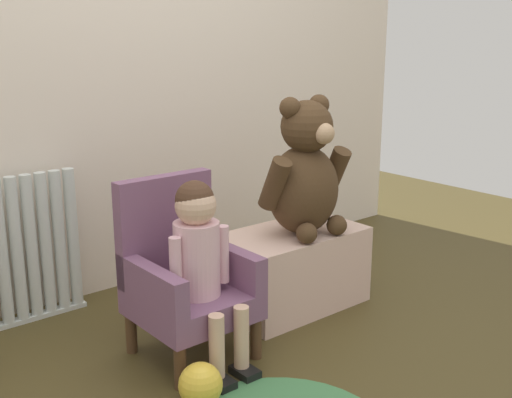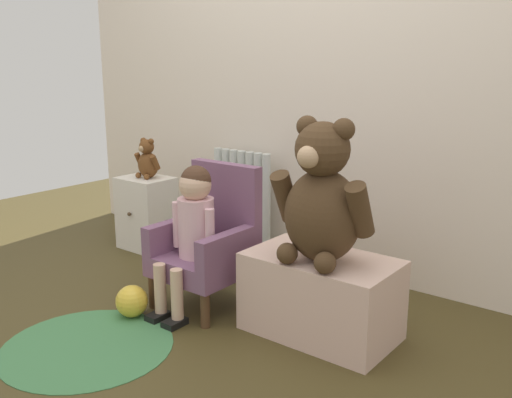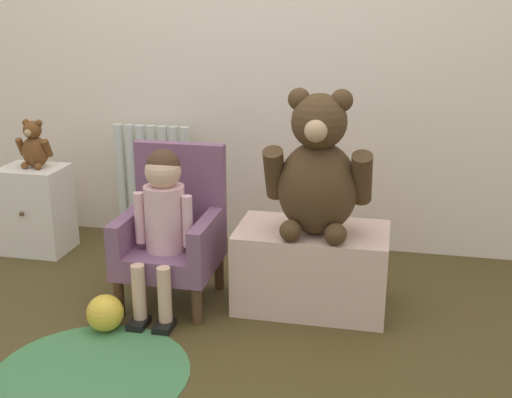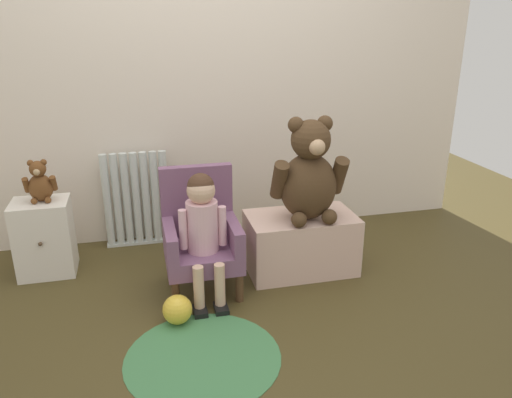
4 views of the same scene
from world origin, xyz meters
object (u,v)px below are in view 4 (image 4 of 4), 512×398
large_teddy_bear (309,175)px  floor_rug (203,357)px  child_armchair (201,236)px  toy_ball (177,309)px  radiator (137,200)px  low_bench (301,243)px  small_dresser (45,238)px  small_teddy_bear (40,183)px  child_figure (203,220)px

large_teddy_bear → floor_rug: (-0.72, -0.66, -0.61)m
child_armchair → toy_ball: bearing=-116.5°
radiator → low_bench: (0.94, -0.61, -0.14)m
small_dresser → small_teddy_bear: bearing=22.7°
large_teddy_bear → toy_ball: size_ratio=3.99×
floor_rug → child_figure: bearing=80.4°
radiator → child_armchair: (0.34, -0.65, -0.01)m
child_figure → child_armchair: bearing=90.0°
radiator → small_teddy_bear: (-0.52, -0.27, 0.25)m
small_dresser → large_teddy_bear: (1.51, -0.37, 0.39)m
radiator → toy_ball: radiator is taller
low_bench → toy_ball: bearing=-153.2°
small_teddy_bear → child_figure: bearing=-29.7°
low_bench → child_armchair: bearing=-175.9°
radiator → child_figure: child_figure is taller
radiator → small_dresser: size_ratio=1.41×
large_teddy_bear → radiator: bearing=145.8°
radiator → small_dresser: bearing=-152.6°
low_bench → child_figure: bearing=-165.5°
small_teddy_bear → floor_rug: small_teddy_bear is taller
low_bench → floor_rug: bearing=-134.7°
toy_ball → radiator: bearing=99.2°
radiator → small_teddy_bear: small_teddy_bear is taller
small_teddy_bear → radiator: bearing=27.6°
small_dresser → toy_ball: 1.02m
floor_rug → toy_ball: bearing=104.8°
floor_rug → toy_ball: 0.33m
small_teddy_bear → toy_ball: 1.12m
radiator → child_figure: bearing=-66.2°
low_bench → small_teddy_bear: bearing=167.1°
low_bench → small_teddy_bear: size_ratio=2.59×
small_dresser → toy_ball: bearing=-45.6°
child_figure → low_bench: (0.61, 0.16, -0.27)m
child_armchair → floor_rug: 0.73m
floor_rug → child_armchair: bearing=82.0°
large_teddy_bear → child_armchair: bearing=179.7°
radiator → toy_ball: bearing=-80.8°
low_bench → toy_ball: (-0.78, -0.39, -0.10)m
small_dresser → child_armchair: (0.88, -0.37, 0.08)m
child_armchair → floor_rug: (-0.09, -0.66, -0.30)m
low_bench → radiator: bearing=147.1°
low_bench → small_teddy_bear: 1.55m
radiator → toy_ball: (0.16, -1.00, -0.24)m
child_armchair → toy_ball: (-0.18, -0.35, -0.23)m
child_armchair → small_teddy_bear: bearing=156.3°
low_bench → small_teddy_bear: (-1.47, 0.34, 0.39)m
floor_rug → radiator: bearing=100.5°
small_dresser → child_figure: 1.03m
small_dresser → small_teddy_bear: size_ratio=1.84×
child_armchair → child_figure: size_ratio=0.97×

